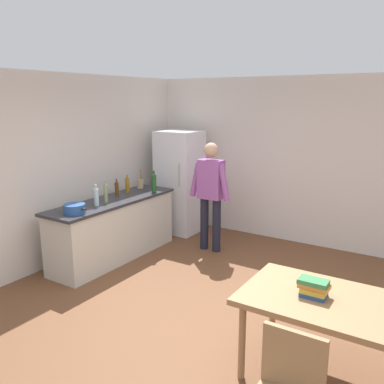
{
  "coord_description": "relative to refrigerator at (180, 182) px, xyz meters",
  "views": [
    {
      "loc": [
        2.09,
        -3.46,
        2.34
      ],
      "look_at": [
        -0.85,
        1.15,
        1.09
      ],
      "focal_mm": 38.09,
      "sensor_mm": 36.0,
      "label": 1
    }
  ],
  "objects": [
    {
      "name": "ground_plane",
      "position": [
        1.9,
        -2.4,
        -0.9
      ],
      "size": [
        14.0,
        14.0,
        0.0
      ],
      "primitive_type": "plane",
      "color": "brown"
    },
    {
      "name": "wall_back",
      "position": [
        1.9,
        0.6,
        0.45
      ],
      "size": [
        6.4,
        0.12,
        2.7
      ],
      "primitive_type": "cube",
      "color": "silver",
      "rests_on": "ground_plane"
    },
    {
      "name": "wall_left",
      "position": [
        -0.7,
        -2.2,
        0.45
      ],
      "size": [
        0.12,
        5.6,
        2.7
      ],
      "primitive_type": "cube",
      "color": "silver",
      "rests_on": "ground_plane"
    },
    {
      "name": "kitchen_counter",
      "position": [
        -0.1,
        -1.6,
        -0.45
      ],
      "size": [
        0.64,
        2.2,
        0.9
      ],
      "color": "beige",
      "rests_on": "ground_plane"
    },
    {
      "name": "refrigerator",
      "position": [
        0.0,
        0.0,
        0.0
      ],
      "size": [
        0.7,
        0.67,
        1.8
      ],
      "color": "white",
      "rests_on": "ground_plane"
    },
    {
      "name": "person",
      "position": [
        0.95,
        -0.55,
        0.08
      ],
      "size": [
        0.7,
        0.22,
        1.7
      ],
      "color": "#1E1E2D",
      "rests_on": "ground_plane"
    },
    {
      "name": "dining_table",
      "position": [
        3.3,
        -2.7,
        -0.23
      ],
      "size": [
        1.4,
        0.9,
        0.75
      ],
      "color": "#9E754C",
      "rests_on": "ground_plane"
    },
    {
      "name": "cooking_pot",
      "position": [
        -0.01,
        -2.41,
        0.06
      ],
      "size": [
        0.4,
        0.28,
        0.12
      ],
      "color": "#285193",
      "rests_on": "kitchen_counter"
    },
    {
      "name": "utensil_jar",
      "position": [
        -0.27,
        -0.77,
        0.08
      ],
      "size": [
        0.11,
        0.11,
        0.32
      ],
      "color": "tan",
      "rests_on": "kitchen_counter"
    },
    {
      "name": "bottle_vinegar_tall",
      "position": [
        -0.06,
        -1.78,
        0.14
      ],
      "size": [
        0.06,
        0.06,
        0.32
      ],
      "color": "gray",
      "rests_on": "kitchen_counter"
    },
    {
      "name": "bottle_beer_brown",
      "position": [
        -0.23,
        -1.37,
        0.11
      ],
      "size": [
        0.06,
        0.06,
        0.26
      ],
      "color": "#5B3314",
      "rests_on": "kitchen_counter"
    },
    {
      "name": "bottle_oil_amber",
      "position": [
        -0.24,
        -1.12,
        0.12
      ],
      "size": [
        0.06,
        0.06,
        0.28
      ],
      "color": "#996619",
      "rests_on": "kitchen_counter"
    },
    {
      "name": "bottle_water_clear",
      "position": [
        -0.04,
        -1.98,
        0.13
      ],
      "size": [
        0.07,
        0.07,
        0.3
      ],
      "color": "silver",
      "rests_on": "kitchen_counter"
    },
    {
      "name": "bottle_wine_green",
      "position": [
        0.11,
        -0.88,
        0.15
      ],
      "size": [
        0.08,
        0.08,
        0.34
      ],
      "color": "#1E5123",
      "rests_on": "kitchen_counter"
    },
    {
      "name": "book_stack",
      "position": [
        3.18,
        -2.72,
        -0.08
      ],
      "size": [
        0.25,
        0.16,
        0.15
      ],
      "color": "#284C8E",
      "rests_on": "dining_table"
    }
  ]
}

